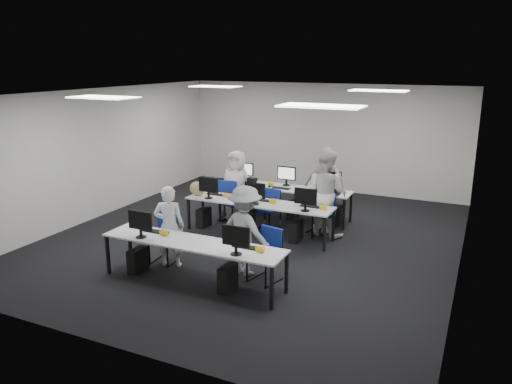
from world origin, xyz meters
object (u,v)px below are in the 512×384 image
at_px(chair_7, 318,221).
at_px(chair_5, 230,206).
at_px(chair_3, 268,217).
at_px(student_0, 169,226).
at_px(student_3, 325,189).
at_px(student_1, 325,193).
at_px(chair_6, 272,213).
at_px(student_2, 237,185).
at_px(chair_0, 164,248).
at_px(chair_1, 265,265).
at_px(chair_4, 324,221).
at_px(photographer, 245,231).
at_px(desk_front, 193,245).
at_px(chair_2, 233,210).
at_px(desk_mid, 259,204).

bearing_deg(chair_7, chair_5, -174.48).
xyz_separation_m(chair_3, chair_5, (-1.12, 0.33, 0.02)).
height_order(student_0, student_3, student_3).
relative_size(chair_3, chair_7, 1.08).
bearing_deg(student_1, chair_3, 24.13).
height_order(chair_6, student_2, student_2).
height_order(chair_0, chair_1, chair_1).
bearing_deg(chair_1, chair_4, 99.51).
bearing_deg(photographer, chair_1, 179.73).
xyz_separation_m(desk_front, chair_5, (-1.10, 3.37, -0.38)).
distance_m(chair_0, chair_7, 3.46).
bearing_deg(chair_0, student_1, 45.48).
distance_m(desk_front, chair_0, 1.19).
distance_m(chair_2, chair_7, 2.03).
bearing_deg(student_2, student_0, -87.55).
distance_m(chair_2, chair_4, 2.21).
relative_size(chair_0, photographer, 0.53).
xyz_separation_m(chair_1, chair_2, (-1.99, 2.63, -0.02)).
height_order(chair_1, chair_3, chair_1).
bearing_deg(chair_5, desk_front, -83.24).
bearing_deg(student_3, desk_front, -86.61).
xyz_separation_m(desk_front, chair_0, (-0.97, 0.55, -0.42)).
bearing_deg(chair_0, student_3, 49.53).
height_order(chair_0, student_3, student_3).
distance_m(desk_front, chair_7, 3.53).
xyz_separation_m(desk_front, chair_2, (-0.94, 3.21, -0.41)).
bearing_deg(photographer, chair_5, -42.80).
bearing_deg(chair_6, student_3, -14.79).
height_order(desk_mid, chair_2, chair_2).
relative_size(desk_front, student_2, 1.99).
bearing_deg(desk_front, student_0, 149.03).
height_order(desk_front, chair_6, chair_6).
relative_size(chair_3, chair_4, 0.90).
xyz_separation_m(chair_5, chair_7, (2.19, -0.04, -0.05)).
distance_m(desk_mid, chair_3, 0.60).
bearing_deg(student_3, chair_2, -150.12).
distance_m(chair_5, student_0, 2.96).
bearing_deg(chair_1, student_0, -161.83).
xyz_separation_m(chair_1, chair_6, (-1.08, 2.83, -0.03)).
bearing_deg(student_0, chair_0, -44.34).
bearing_deg(chair_4, student_2, 160.24).
bearing_deg(chair_4, chair_5, 162.40).
bearing_deg(chair_0, chair_7, 48.52).
xyz_separation_m(chair_0, chair_7, (2.05, 2.78, -0.01)).
distance_m(chair_1, student_2, 3.52).
bearing_deg(chair_7, student_0, -116.36).
xyz_separation_m(chair_0, chair_1, (2.02, 0.04, 0.02)).
relative_size(chair_4, student_0, 0.66).
distance_m(student_3, photographer, 2.88).
distance_m(chair_6, student_0, 3.08).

